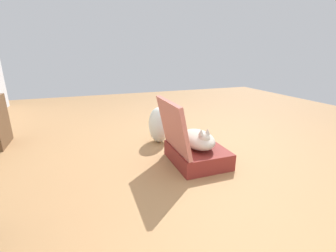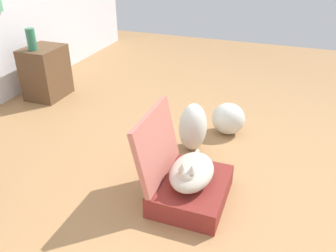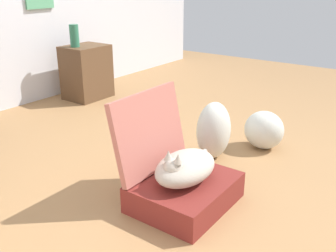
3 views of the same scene
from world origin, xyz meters
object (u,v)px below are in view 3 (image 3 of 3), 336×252
at_px(side_table, 87,72).
at_px(vase_tall, 74,36).
at_px(cat, 185,167).
at_px(plastic_bag_clear, 264,130).
at_px(plastic_bag_white, 214,130).
at_px(suitcase_base, 185,192).

bearing_deg(side_table, vase_tall, 171.55).
distance_m(cat, side_table, 2.30).
relative_size(cat, plastic_bag_clear, 1.70).
distance_m(plastic_bag_clear, vase_tall, 2.13).
xyz_separation_m(plastic_bag_white, vase_tall, (0.39, 1.84, 0.46)).
distance_m(suitcase_base, cat, 0.16).
bearing_deg(vase_tall, plastic_bag_clear, -90.71).
height_order(suitcase_base, side_table, side_table).
relative_size(plastic_bag_clear, vase_tall, 1.34).
bearing_deg(plastic_bag_white, plastic_bag_clear, -31.58).
height_order(side_table, vase_tall, vase_tall).
distance_m(plastic_bag_clear, side_table, 2.05).
bearing_deg(plastic_bag_white, cat, -164.38).
height_order(cat, plastic_bag_white, plastic_bag_white).
bearing_deg(plastic_bag_clear, side_table, 86.21).
relative_size(plastic_bag_white, plastic_bag_clear, 1.39).
height_order(cat, plastic_bag_clear, cat).
xyz_separation_m(suitcase_base, side_table, (1.13, 2.00, 0.20)).
relative_size(suitcase_base, vase_tall, 2.54).
bearing_deg(plastic_bag_white, suitcase_base, -164.16).
bearing_deg(side_table, plastic_bag_clear, -93.79).
distance_m(cat, vase_tall, 2.30).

